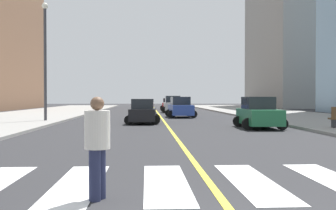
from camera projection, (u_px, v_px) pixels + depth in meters
The scene contains 11 objects.
crosswalk_paint at pixel (209, 182), 8.37m from camera, with size 13.50×4.00×0.01m.
lane_divider_paint at pixel (158, 113), 44.31m from camera, with size 0.16×80.00×0.01m, color yellow.
parking_garage_concrete at pixel (309, 24), 73.96m from camera, with size 18.00×24.00×30.63m, color gray.
car_silver_nearest at pixel (173, 105), 47.40m from camera, with size 2.74×4.38×1.96m.
car_blue_second at pixel (181, 108), 35.64m from camera, with size 2.66×4.16×1.83m.
car_red_third at pixel (168, 104), 58.63m from camera, with size 2.42×3.78×1.66m.
car_green_fourth at pixel (259, 114), 23.08m from camera, with size 2.58×4.08×1.81m.
car_black_fifth at pixel (143, 112), 27.10m from camera, with size 2.43×3.80×1.67m.
pedestrian_crossing at pixel (97, 143), 6.92m from camera, with size 0.44×0.44×1.78m.
fire_hydrant at pixel (273, 113), 30.56m from camera, with size 0.26×0.26×0.89m.
street_lamp at pixel (45, 52), 28.25m from camera, with size 0.44×0.44×8.28m.
Camera 1 is at (-1.30, -4.28, 1.77)m, focal length 42.98 mm.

